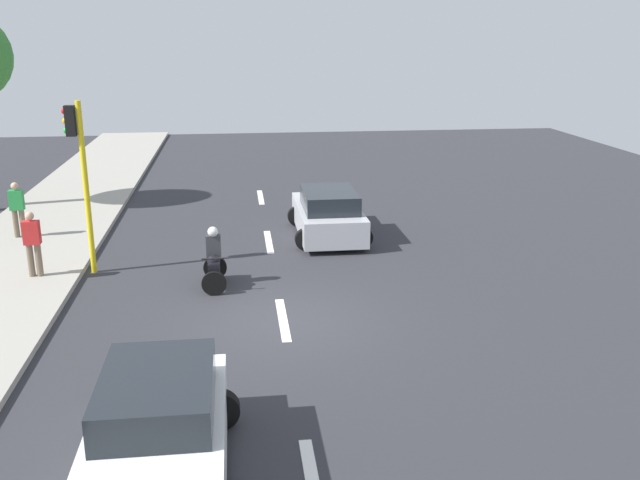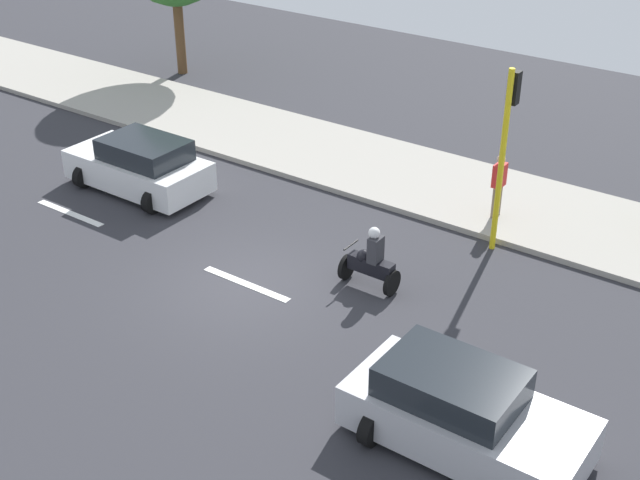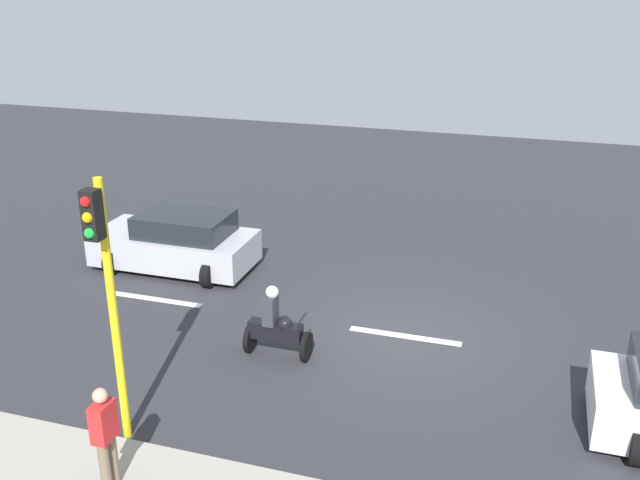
# 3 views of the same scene
# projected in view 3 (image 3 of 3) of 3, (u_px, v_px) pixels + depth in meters

# --- Properties ---
(ground_plane) EXTENTS (40.00, 60.00, 0.10)m
(ground_plane) POSITION_uv_depth(u_px,v_px,m) (405.00, 338.00, 15.05)
(ground_plane) COLOR #2D2D33
(lane_stripe_north) EXTENTS (0.20, 2.40, 0.01)m
(lane_stripe_north) POSITION_uv_depth(u_px,v_px,m) (155.00, 299.00, 16.70)
(lane_stripe_north) COLOR white
(lane_stripe_north) RESTS_ON ground
(lane_stripe_mid) EXTENTS (0.20, 2.40, 0.01)m
(lane_stripe_mid) POSITION_uv_depth(u_px,v_px,m) (405.00, 336.00, 15.03)
(lane_stripe_mid) COLOR white
(lane_stripe_mid) RESTS_ON ground
(car_silver) EXTENTS (2.30, 4.10, 1.52)m
(car_silver) POSITION_uv_depth(u_px,v_px,m) (177.00, 242.00, 18.21)
(car_silver) COLOR #B7B7BC
(car_silver) RESTS_ON ground
(motorcycle) EXTENTS (0.60, 1.30, 1.53)m
(motorcycle) POSITION_uv_depth(u_px,v_px,m) (276.00, 327.00, 14.08)
(motorcycle) COLOR black
(motorcycle) RESTS_ON ground
(pedestrian_by_tree) EXTENTS (0.40, 0.24, 1.69)m
(pedestrian_by_tree) POSITION_uv_depth(u_px,v_px,m) (105.00, 435.00, 10.15)
(pedestrian_by_tree) COLOR #72604C
(pedestrian_by_tree) RESTS_ON sidewalk
(traffic_light_corner) EXTENTS (0.49, 0.24, 4.50)m
(traffic_light_corner) POSITION_uv_depth(u_px,v_px,m) (106.00, 279.00, 10.72)
(traffic_light_corner) COLOR yellow
(traffic_light_corner) RESTS_ON ground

